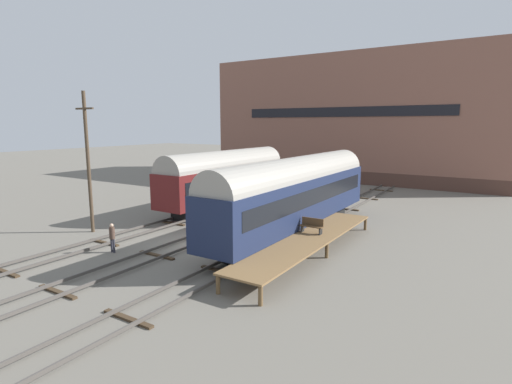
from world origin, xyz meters
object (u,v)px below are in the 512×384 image
at_px(train_car_maroon, 226,176).
at_px(person_worker, 112,235).
at_px(train_car_navy, 296,191).
at_px(bench, 312,225).
at_px(utility_pole, 88,161).

height_order(train_car_maroon, person_worker, train_car_maroon).
height_order(train_car_navy, bench, train_car_navy).
xyz_separation_m(train_car_maroon, train_car_navy, (9.34, -4.71, 0.11)).
bearing_deg(train_car_navy, utility_pole, -150.64).
height_order(train_car_maroon, train_car_navy, train_car_navy).
height_order(train_car_maroon, utility_pole, utility_pole).
relative_size(train_car_navy, bench, 13.32).
relative_size(train_car_maroon, utility_pole, 1.58).
bearing_deg(train_car_navy, bench, -45.45).
xyz_separation_m(person_worker, utility_pole, (-5.01, 2.25, 3.94)).
height_order(train_car_maroon, bench, train_car_maroon).
bearing_deg(person_worker, train_car_maroon, 98.15).
xyz_separation_m(train_car_maroon, utility_pole, (-3.02, -11.66, 2.05)).
height_order(train_car_navy, utility_pole, utility_pole).
bearing_deg(utility_pole, person_worker, -24.19).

